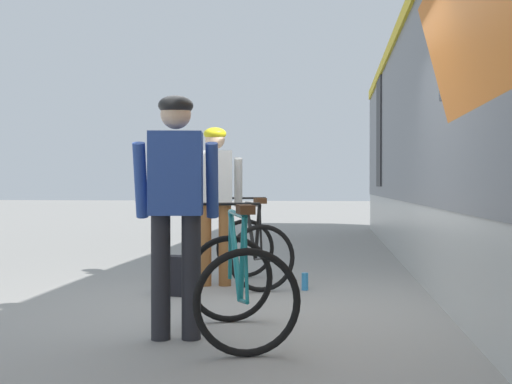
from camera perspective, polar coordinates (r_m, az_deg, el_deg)
ground_plane at (r=5.62m, az=1.58°, el=-10.82°), size 80.00×80.00×0.00m
cyclist_near_in_white at (r=6.75m, az=-3.88°, el=0.09°), size 0.64×0.37×1.76m
cyclist_far_in_blue at (r=4.41m, az=-7.54°, el=-0.16°), size 0.64×0.37×1.76m
bicycle_near_black at (r=6.86m, az=-0.28°, el=-5.36°), size 1.00×1.24×0.99m
bicycle_far_teal at (r=4.47m, az=-1.73°, el=-8.55°), size 0.98×1.22×0.99m
backpack_on_platform at (r=6.27m, az=-7.65°, el=-7.79°), size 0.31×0.24×0.40m
water_bottle_near_the_bikes at (r=6.54m, az=4.62°, el=-8.39°), size 0.07×0.07×0.18m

